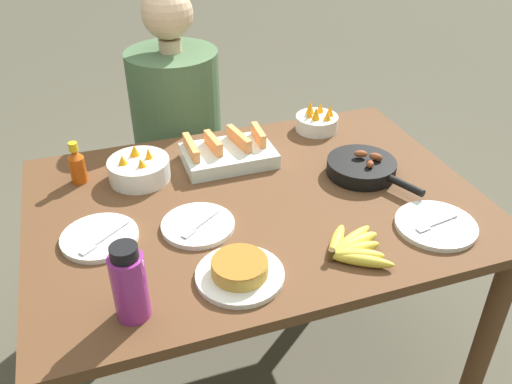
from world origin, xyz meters
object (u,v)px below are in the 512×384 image
at_px(banana_bunch, 352,248).
at_px(melon_tray, 228,153).
at_px(frittata_plate_center, 240,271).
at_px(fruit_bowl_citrus, 139,169).
at_px(fruit_bowl_mango, 317,121).
at_px(empty_plate_far_left, 198,225).
at_px(empty_plate_near_front, 100,237).
at_px(water_bottle, 129,284).
at_px(hot_sauce_bottle, 77,165).
at_px(skillet, 362,167).
at_px(empty_plate_far_right, 436,225).
at_px(person_figure, 180,162).

distance_m(banana_bunch, melon_tray, 0.62).
height_order(frittata_plate_center, fruit_bowl_citrus, fruit_bowl_citrus).
height_order(melon_tray, fruit_bowl_mango, fruit_bowl_mango).
xyz_separation_m(banana_bunch, empty_plate_far_left, (-0.37, 0.25, -0.01)).
relative_size(empty_plate_near_front, fruit_bowl_mango, 1.34).
xyz_separation_m(fruit_bowl_mango, fruit_bowl_citrus, (-0.71, -0.14, 0.00)).
relative_size(water_bottle, hot_sauce_bottle, 1.43).
relative_size(banana_bunch, fruit_bowl_mango, 1.38).
bearing_deg(hot_sauce_bottle, banana_bunch, -42.63).
height_order(skillet, fruit_bowl_citrus, fruit_bowl_citrus).
relative_size(banana_bunch, skillet, 0.66).
distance_m(empty_plate_far_right, fruit_bowl_citrus, 0.96).
bearing_deg(empty_plate_far_left, fruit_bowl_mango, 38.38).
bearing_deg(empty_plate_far_left, hot_sauce_bottle, 129.56).
xyz_separation_m(melon_tray, fruit_bowl_mango, (0.40, 0.13, 0.00)).
xyz_separation_m(empty_plate_near_front, person_figure, (0.39, 0.79, -0.26)).
distance_m(banana_bunch, person_figure, 1.14).
height_order(banana_bunch, empty_plate_far_left, banana_bunch).
bearing_deg(person_figure, fruit_bowl_mango, -36.33).
bearing_deg(fruit_bowl_mango, banana_bunch, -106.91).
xyz_separation_m(empty_plate_near_front, empty_plate_far_right, (0.94, -0.26, -0.00)).
xyz_separation_m(water_bottle, hot_sauce_bottle, (-0.08, 0.66, -0.04)).
bearing_deg(fruit_bowl_mango, empty_plate_near_front, -153.52).
relative_size(banana_bunch, frittata_plate_center, 0.98).
relative_size(melon_tray, fruit_bowl_citrus, 1.54).
bearing_deg(fruit_bowl_citrus, skillet, -16.89).
bearing_deg(fruit_bowl_mango, water_bottle, -137.39).
bearing_deg(skillet, empty_plate_far_left, -102.93).
xyz_separation_m(empty_plate_far_left, water_bottle, (-0.23, -0.29, 0.09)).
distance_m(melon_tray, empty_plate_far_right, 0.74).
xyz_separation_m(fruit_bowl_mango, hot_sauce_bottle, (-0.90, -0.09, 0.03)).
xyz_separation_m(empty_plate_far_right, hot_sauce_bottle, (-0.97, 0.60, 0.05)).
distance_m(melon_tray, fruit_bowl_mango, 0.42).
relative_size(empty_plate_near_front, person_figure, 0.17).
bearing_deg(empty_plate_far_right, fruit_bowl_citrus, 144.60).
height_order(melon_tray, fruit_bowl_citrus, fruit_bowl_citrus).
bearing_deg(fruit_bowl_citrus, hot_sauce_bottle, 165.66).
distance_m(skillet, person_figure, 0.91).
relative_size(empty_plate_far_left, empty_plate_far_right, 0.91).
distance_m(frittata_plate_center, empty_plate_near_front, 0.43).
height_order(frittata_plate_center, empty_plate_near_front, frittata_plate_center).
height_order(empty_plate_far_left, fruit_bowl_citrus, fruit_bowl_citrus).
xyz_separation_m(empty_plate_near_front, fruit_bowl_citrus, (0.16, 0.29, 0.03)).
distance_m(banana_bunch, hot_sauce_bottle, 0.93).
height_order(banana_bunch, person_figure, person_figure).
bearing_deg(empty_plate_far_left, melon_tray, 60.46).
bearing_deg(water_bottle, person_figure, 73.23).
bearing_deg(person_figure, empty_plate_near_front, -116.01).
height_order(skillet, empty_plate_far_right, skillet).
distance_m(skillet, empty_plate_far_right, 0.34).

